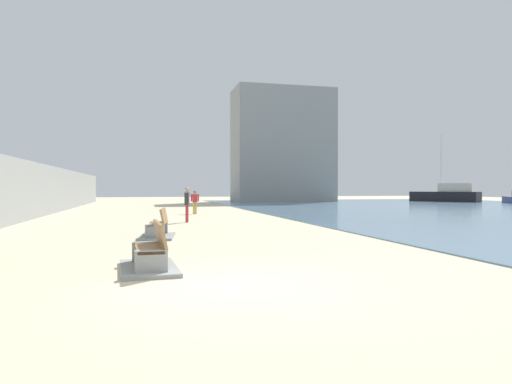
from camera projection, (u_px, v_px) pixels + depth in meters
name	position (u px, v px, depth m)	size (l,w,h in m)	color
ground_plane	(170.00, 218.00, 25.21)	(120.00, 120.00, 0.00)	beige
seawall	(23.00, 190.00, 23.42)	(0.80, 64.00, 3.06)	gray
bench_near	(150.00, 258.00, 9.21)	(1.22, 2.16, 0.98)	gray
bench_far	(158.00, 231.00, 15.22)	(1.34, 2.22, 0.98)	gray
person_walking	(195.00, 201.00, 29.07)	(0.53, 0.20, 1.50)	gold
person_standing	(187.00, 202.00, 21.94)	(0.27, 0.51, 1.71)	#B22D33
boat_far_right	(446.00, 195.00, 53.97)	(5.82, 7.68, 8.01)	black
harbor_building	(283.00, 146.00, 55.93)	(12.00, 6.00, 13.72)	gray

